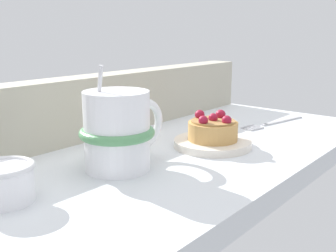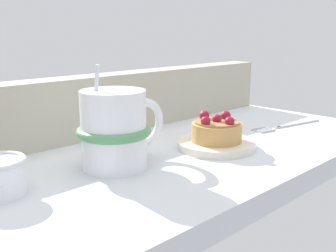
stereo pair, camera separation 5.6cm
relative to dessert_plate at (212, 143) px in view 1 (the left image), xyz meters
The scene contains 7 objects.
ground_plane 6.90cm from the dessert_plate, 146.64° to the left, with size 77.73×35.96×3.03cm, color silver.
window_rail_back 20.34cm from the dessert_plate, 106.12° to the left, with size 76.18×5.09×9.95cm, color #B2AD99.
dessert_plate is the anchor object (origin of this frame).
raspberry_tart 2.23cm from the dessert_plate, 44.62° to the left, with size 7.44×7.44×4.20cm.
coffee_mug 16.88cm from the dessert_plate, 165.36° to the left, with size 13.15×9.45×13.23cm.
dessert_fork 20.24cm from the dessert_plate, ahead, with size 16.48×4.84×0.60cm.
sugar_bowl 30.87cm from the dessert_plate, behind, with size 6.42×6.42×4.04cm.
Camera 1 is at (-44.24, -36.22, 17.38)cm, focal length 43.62 mm.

